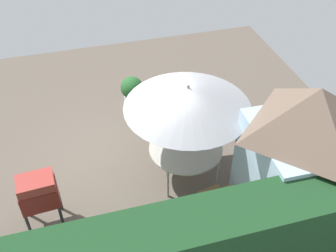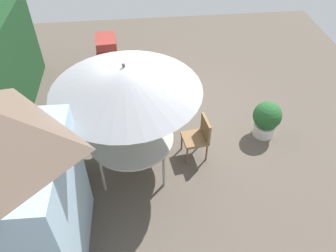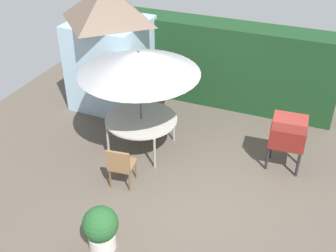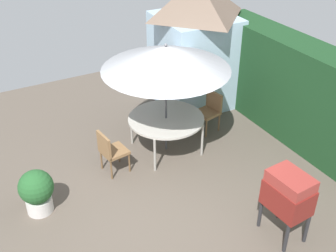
{
  "view_description": "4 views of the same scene",
  "coord_description": "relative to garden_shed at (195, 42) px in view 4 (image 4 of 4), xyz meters",
  "views": [
    {
      "loc": [
        0.95,
        6.58,
        6.56
      ],
      "look_at": [
        -0.83,
        0.22,
        0.98
      ],
      "focal_mm": 42.8,
      "sensor_mm": 36.0,
      "label": 1
    },
    {
      "loc": [
        -5.48,
        0.56,
        5.11
      ],
      "look_at": [
        -0.88,
        0.06,
        0.82
      ],
      "focal_mm": 35.9,
      "sensor_mm": 36.0,
      "label": 2
    },
    {
      "loc": [
        2.34,
        -6.1,
        5.51
      ],
      "look_at": [
        -0.36,
        0.55,
        0.88
      ],
      "focal_mm": 44.68,
      "sensor_mm": 36.0,
      "label": 3
    },
    {
      "loc": [
        5.34,
        -2.7,
        5.1
      ],
      "look_at": [
        -0.14,
        0.3,
        1.21
      ],
      "focal_mm": 44.46,
      "sensor_mm": 36.0,
      "label": 4
    }
  ],
  "objects": [
    {
      "name": "chair_far_side",
      "position": [
        1.34,
        -0.39,
        -1.05
      ],
      "size": [
        0.54,
        0.54,
        0.9
      ],
      "color": "olive",
      "rests_on": "ground"
    },
    {
      "name": "patio_table",
      "position": [
        1.58,
        -1.64,
        -0.85
      ],
      "size": [
        1.56,
        1.56,
        0.77
      ],
      "color": "#B2ADA3",
      "rests_on": "ground"
    },
    {
      "name": "patio_umbrella",
      "position": [
        1.58,
        -1.64,
        0.5
      ],
      "size": [
        2.49,
        2.49,
        2.36
      ],
      "color": "#4C4C51",
      "rests_on": "ground"
    },
    {
      "name": "potted_plant_by_shed",
      "position": [
        2.17,
        -4.46,
        -1.13
      ],
      "size": [
        0.6,
        0.6,
        0.83
      ],
      "color": "silver",
      "rests_on": "ground"
    },
    {
      "name": "chair_near_shed",
      "position": [
        1.75,
        -2.95,
        -1.05
      ],
      "size": [
        0.52,
        0.52,
        0.9
      ],
      "color": "olive",
      "rests_on": "ground"
    },
    {
      "name": "bbq_grill",
      "position": [
        4.61,
        -1.14,
        -0.73
      ],
      "size": [
        0.73,
        0.55,
        1.2
      ],
      "color": "maroon",
      "rests_on": "ground"
    },
    {
      "name": "ground_plane",
      "position": [
        2.65,
        -2.4,
        -1.58
      ],
      "size": [
        11.0,
        11.0,
        0.0
      ],
      "primitive_type": "plane",
      "color": "brown"
    },
    {
      "name": "garden_shed",
      "position": [
        0.0,
        0.0,
        0.0
      ],
      "size": [
        1.91,
        1.87,
        3.08
      ],
      "color": "#9EBCD1",
      "rests_on": "ground"
    },
    {
      "name": "hedge_backdrop",
      "position": [
        2.65,
        1.1,
        -0.51
      ],
      "size": [
        5.57,
        0.83,
        2.13
      ],
      "color": "#193D1E",
      "rests_on": "ground"
    }
  ]
}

